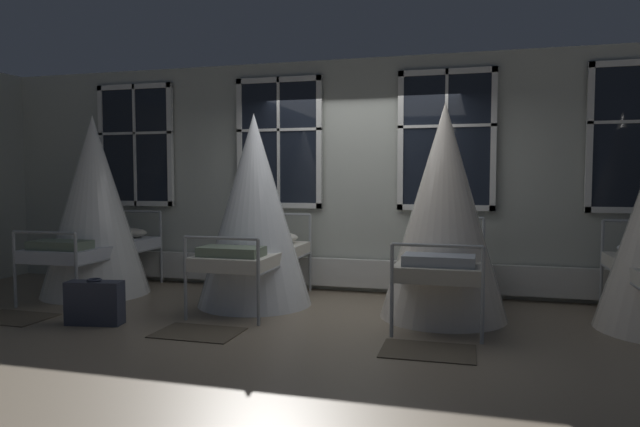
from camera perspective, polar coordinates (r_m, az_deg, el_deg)
name	(u,v)px	position (r m, az deg, el deg)	size (l,w,h in m)	color
ground	(335,314)	(6.32, 1.55, -9.99)	(19.16, 19.16, 0.00)	gray
back_wall_with_windows	(361,176)	(7.47, 4.08, 3.73)	(10.58, 0.10, 3.01)	#B2B7AD
window_bank	(359,208)	(7.36, 3.88, 0.57)	(7.70, 0.10, 2.74)	black
cot_first	(94,208)	(7.80, -21.55, 0.52)	(1.33, 1.86, 2.27)	#9EA3A8
cot_second	(254,212)	(6.71, -6.55, 0.11)	(1.33, 1.85, 2.23)	#9EA3A8
cot_third	(444,214)	(6.18, 12.24, -0.05)	(1.33, 1.85, 2.28)	#9EA3A8
rug_first	(12,318)	(6.96, -28.34, -9.12)	(0.80, 0.56, 0.01)	brown
rug_second	(198,333)	(5.71, -12.05, -11.53)	(0.80, 0.56, 0.01)	brown
rug_third	(428,351)	(5.12, 10.72, -13.31)	(0.80, 0.56, 0.01)	brown
suitcase_dark	(95,303)	(6.29, -21.52, -8.26)	(0.59, 0.30, 0.47)	#2D3342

